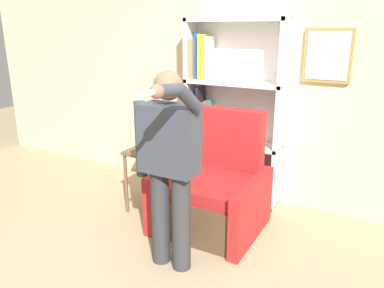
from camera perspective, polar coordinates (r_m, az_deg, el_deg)
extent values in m
cube|color=beige|center=(4.21, 8.14, 10.39)|extent=(8.00, 0.06, 2.80)
cube|color=olive|center=(3.91, 19.99, 12.52)|extent=(0.45, 0.04, 0.51)
cube|color=#9EB2C6|center=(3.89, 19.94, 12.51)|extent=(0.39, 0.01, 0.45)
cube|color=white|center=(4.35, -0.18, 5.42)|extent=(0.04, 0.28, 1.99)
cube|color=white|center=(3.96, 13.26, 3.77)|extent=(0.04, 0.28, 1.99)
cube|color=white|center=(4.25, 6.94, 5.00)|extent=(1.09, 0.01, 1.99)
cube|color=white|center=(4.44, 5.82, -7.73)|extent=(1.09, 0.28, 0.04)
cube|color=white|center=(4.21, 6.08, 0.25)|extent=(1.09, 0.28, 0.04)
cube|color=white|center=(4.07, 6.38, 9.24)|extent=(1.09, 0.28, 0.04)
cube|color=white|center=(4.03, 6.70, 18.35)|extent=(1.09, 0.28, 0.04)
cube|color=purple|center=(4.54, 0.40, -3.80)|extent=(0.04, 0.16, 0.44)
cube|color=black|center=(4.52, 0.90, -3.83)|extent=(0.03, 0.24, 0.45)
cube|color=white|center=(4.47, 1.48, -3.05)|extent=(0.05, 0.16, 0.60)
cube|color=red|center=(4.45, 2.06, -3.44)|extent=(0.04, 0.18, 0.55)
cube|color=red|center=(4.46, 2.51, -4.11)|extent=(0.03, 0.23, 0.46)
cube|color=#1E47B2|center=(4.34, 0.31, 4.76)|extent=(0.03, 0.19, 0.53)
cube|color=#5B99A8|center=(4.33, 0.70, 4.43)|extent=(0.03, 0.21, 0.49)
cube|color=black|center=(4.30, 1.26, 4.95)|extent=(0.04, 0.19, 0.58)
cube|color=red|center=(4.30, 1.80, 3.77)|extent=(0.04, 0.16, 0.41)
cube|color=#337070|center=(4.28, 2.35, 3.84)|extent=(0.03, 0.18, 0.43)
cube|color=#9E7A47|center=(4.25, 0.47, 12.84)|extent=(0.05, 0.23, 0.43)
cube|color=#1E47B2|center=(4.22, 1.13, 13.23)|extent=(0.05, 0.16, 0.49)
cube|color=gold|center=(4.19, 1.87, 13.14)|extent=(0.05, 0.23, 0.48)
cube|color=white|center=(4.17, 2.57, 12.94)|extent=(0.04, 0.17, 0.46)
cube|color=#4C3823|center=(3.71, 2.70, -9.86)|extent=(0.76, 0.81, 0.40)
cube|color=#A31E1E|center=(3.57, 2.47, -6.39)|extent=(0.72, 0.69, 0.12)
cube|color=#A31E1E|center=(3.83, 5.21, -1.42)|extent=(0.76, 0.16, 0.93)
cube|color=#A31E1E|center=(3.86, -3.06, -7.26)|extent=(0.10, 0.89, 0.58)
cube|color=#A31E1E|center=(3.52, 9.10, -10.00)|extent=(0.10, 0.89, 0.58)
cylinder|color=#2D2D33|center=(3.13, -4.84, -10.94)|extent=(0.15, 0.15, 0.83)
cylinder|color=#2D2D33|center=(3.04, -1.65, -11.83)|extent=(0.15, 0.15, 0.83)
cube|color=#333842|center=(2.82, -3.50, 0.77)|extent=(0.44, 0.24, 0.53)
sphere|color=brown|center=(2.74, -3.65, 8.88)|extent=(0.22, 0.22, 0.22)
cylinder|color=#333842|center=(2.98, -7.81, 0.70)|extent=(0.09, 0.09, 0.61)
cylinder|color=#333842|center=(2.53, -0.53, 6.89)|extent=(0.09, 0.28, 0.23)
cylinder|color=#333842|center=(2.31, -3.55, 8.16)|extent=(0.08, 0.27, 0.10)
sphere|color=brown|center=(2.20, -5.38, 7.97)|extent=(0.09, 0.09, 0.09)
cylinder|color=white|center=(2.12, -6.83, 7.59)|extent=(0.04, 0.15, 0.04)
cube|color=brown|center=(3.92, -7.05, -1.13)|extent=(0.37, 0.37, 0.04)
cylinder|color=brown|center=(4.02, -10.01, -6.00)|extent=(0.04, 0.04, 0.64)
cylinder|color=brown|center=(3.84, -6.32, -6.95)|extent=(0.04, 0.04, 0.64)
cylinder|color=brown|center=(4.25, -7.36, -4.57)|extent=(0.04, 0.04, 0.64)
cylinder|color=brown|center=(4.08, -3.78, -5.40)|extent=(0.04, 0.04, 0.64)
cylinder|color=#B7B2A8|center=(3.91, -7.06, -0.71)|extent=(0.16, 0.16, 0.02)
cylinder|color=#B7B2A8|center=(3.87, -7.14, 1.31)|extent=(0.04, 0.04, 0.26)
cone|color=#B2382D|center=(3.82, -7.26, 4.55)|extent=(0.21, 0.21, 0.19)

